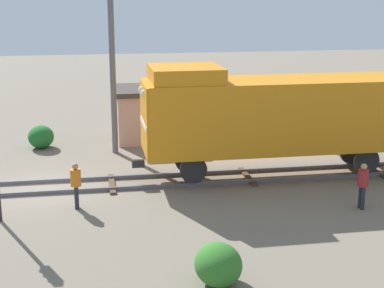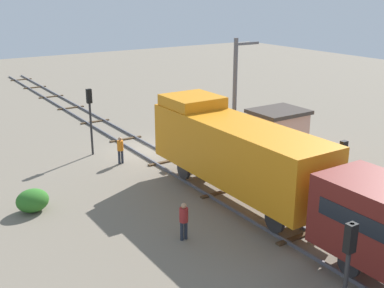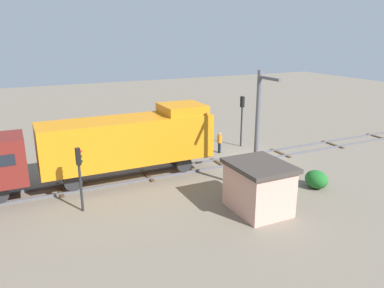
{
  "view_description": "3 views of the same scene",
  "coord_description": "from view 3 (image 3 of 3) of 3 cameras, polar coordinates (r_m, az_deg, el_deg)",
  "views": [
    {
      "loc": [
        22.86,
        2.19,
        7.65
      ],
      "look_at": [
        1.45,
        5.89,
        1.97
      ],
      "focal_mm": 55.0,
      "sensor_mm": 36.0,
      "label": 1
    },
    {
      "loc": [
        13.96,
        27.23,
        10.22
      ],
      "look_at": [
        0.49,
        6.59,
        2.3
      ],
      "focal_mm": 45.0,
      "sensor_mm": 36.0,
      "label": 2
    },
    {
      "loc": [
        -22.81,
        16.12,
        9.39
      ],
      "look_at": [
        0.43,
        4.93,
        1.71
      ],
      "focal_mm": 35.0,
      "sensor_mm": 36.0,
      "label": 3
    }
  ],
  "objects": [
    {
      "name": "ground_plane",
      "position": [
        29.47,
        9.03,
        -2.21
      ],
      "size": [
        102.38,
        102.38,
        0.0
      ],
      "primitive_type": "plane",
      "color": "#756B5B"
    },
    {
      "name": "railway_track",
      "position": [
        29.44,
        9.04,
        -2.08
      ],
      "size": [
        2.4,
        68.25,
        0.16
      ],
      "color": "#595960",
      "rests_on": "ground"
    },
    {
      "name": "locomotive",
      "position": [
        24.64,
        -9.28,
        0.78
      ],
      "size": [
        2.9,
        11.6,
        4.6
      ],
      "color": "orange",
      "rests_on": "railway_track"
    },
    {
      "name": "traffic_signal_near",
      "position": [
        31.84,
        7.64,
        4.84
      ],
      "size": [
        0.32,
        0.34,
        4.31
      ],
      "color": "#262628",
      "rests_on": "ground"
    },
    {
      "name": "traffic_signal_mid",
      "position": [
        20.76,
        -16.79,
        -3.47
      ],
      "size": [
        0.32,
        0.34,
        3.6
      ],
      "color": "#262628",
      "rests_on": "ground"
    },
    {
      "name": "worker_near_track",
      "position": [
        30.33,
        4.23,
        0.47
      ],
      "size": [
        0.38,
        0.38,
        1.7
      ],
      "rotation": [
        0.0,
        0.0,
        5.16
      ],
      "color": "#262B38",
      "rests_on": "ground"
    },
    {
      "name": "worker_by_signal",
      "position": [
        28.64,
        -15.56,
        -1.09
      ],
      "size": [
        0.38,
        0.38,
        1.7
      ],
      "rotation": [
        0.0,
        0.0,
        0.36
      ],
      "color": "#262B38",
      "rests_on": "ground"
    },
    {
      "name": "catenary_mast",
      "position": [
        22.61,
        10.01,
        2.34
      ],
      "size": [
        1.94,
        0.28,
        7.37
      ],
      "color": "#595960",
      "rests_on": "ground"
    },
    {
      "name": "relay_hut",
      "position": [
        20.68,
        10.12,
        -6.44
      ],
      "size": [
        3.5,
        2.9,
        2.74
      ],
      "color": "#D19E8C",
      "rests_on": "ground"
    },
    {
      "name": "bush_near",
      "position": [
        24.82,
        18.43,
        -5.14
      ],
      "size": [
        1.55,
        1.27,
        1.13
      ],
      "primitive_type": "ellipsoid",
      "color": "#1E6626",
      "rests_on": "ground"
    },
    {
      "name": "bush_mid",
      "position": [
        34.57,
        -6.67,
        1.68
      ],
      "size": [
        1.56,
        1.28,
        1.13
      ],
      "primitive_type": "ellipsoid",
      "color": "#307026",
      "rests_on": "ground"
    }
  ]
}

